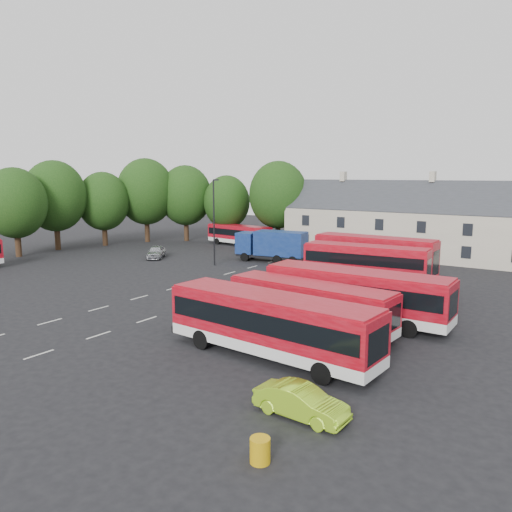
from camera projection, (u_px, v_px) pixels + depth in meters
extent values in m
plane|color=black|center=(157.00, 293.00, 41.47)|extent=(140.00, 140.00, 0.00)
cube|color=beige|center=(50.00, 322.00, 33.29)|extent=(0.15, 1.80, 0.01)
cube|color=beige|center=(99.00, 309.00, 36.56)|extent=(0.15, 1.80, 0.01)
cube|color=beige|center=(139.00, 297.00, 39.83)|extent=(0.15, 1.80, 0.01)
cube|color=beige|center=(174.00, 288.00, 43.11)|extent=(0.15, 1.80, 0.01)
cube|color=beige|center=(204.00, 280.00, 46.38)|extent=(0.15, 1.80, 0.01)
cube|color=beige|center=(230.00, 273.00, 49.66)|extent=(0.15, 1.80, 0.01)
cube|color=beige|center=(252.00, 267.00, 52.93)|extent=(0.15, 1.80, 0.01)
cube|color=beige|center=(272.00, 262.00, 56.20)|extent=(0.15, 1.80, 0.01)
cube|color=beige|center=(39.00, 354.00, 27.26)|extent=(0.15, 1.80, 0.01)
cube|color=beige|center=(99.00, 335.00, 30.53)|extent=(0.15, 1.80, 0.01)
cube|color=beige|center=(147.00, 319.00, 33.80)|extent=(0.15, 1.80, 0.01)
cube|color=beige|center=(186.00, 307.00, 37.08)|extent=(0.15, 1.80, 0.01)
cube|color=beige|center=(220.00, 296.00, 40.35)|extent=(0.15, 1.80, 0.01)
cube|color=beige|center=(248.00, 287.00, 43.63)|extent=(0.15, 1.80, 0.01)
cube|color=beige|center=(272.00, 279.00, 46.90)|extent=(0.15, 1.80, 0.01)
cube|color=beige|center=(293.00, 272.00, 50.17)|extent=(0.15, 1.80, 0.01)
cube|color=beige|center=(312.00, 266.00, 53.45)|extent=(0.15, 1.80, 0.01)
cylinder|color=black|center=(18.00, 241.00, 59.31)|extent=(0.70, 0.70, 3.85)
ellipsoid|color=#15390F|center=(15.00, 203.00, 58.59)|extent=(7.26, 7.26, 8.35)
cylinder|color=black|center=(57.00, 234.00, 64.75)|extent=(0.70, 0.70, 4.20)
ellipsoid|color=#15390F|center=(55.00, 196.00, 63.95)|extent=(7.92, 7.92, 9.11)
cylinder|color=black|center=(105.00, 232.00, 68.60)|extent=(0.70, 0.70, 3.67)
ellipsoid|color=#15390F|center=(103.00, 201.00, 67.90)|extent=(6.93, 6.93, 7.97)
cylinder|color=black|center=(147.00, 227.00, 72.35)|extent=(0.70, 0.70, 4.38)
ellipsoid|color=#15390F|center=(146.00, 192.00, 71.52)|extent=(8.25, 8.25, 9.49)
cylinder|color=black|center=(186.00, 227.00, 73.45)|extent=(0.70, 0.70, 4.02)
ellipsoid|color=#15390F|center=(186.00, 195.00, 72.69)|extent=(7.59, 7.59, 8.73)
cylinder|color=black|center=(227.00, 230.00, 71.82)|extent=(0.70, 0.70, 3.50)
ellipsoid|color=#15390F|center=(227.00, 202.00, 71.16)|extent=(6.60, 6.60, 7.59)
cylinder|color=black|center=(278.00, 231.00, 68.17)|extent=(0.70, 0.70, 4.20)
ellipsoid|color=#15390F|center=(278.00, 195.00, 67.38)|extent=(7.92, 7.92, 9.11)
cube|color=beige|center=(429.00, 235.00, 57.86)|extent=(35.00, 7.00, 5.50)
cube|color=#2D3035|center=(431.00, 211.00, 57.42)|extent=(35.70, 7.13, 7.13)
cube|color=beige|center=(343.00, 176.00, 62.84)|extent=(0.60, 0.90, 1.20)
cube|color=beige|center=(433.00, 177.00, 56.77)|extent=(0.60, 0.90, 1.20)
cube|color=silver|center=(271.00, 343.00, 26.60)|extent=(12.37, 3.62, 0.61)
cube|color=maroon|center=(271.00, 318.00, 26.38)|extent=(12.37, 3.62, 2.16)
cube|color=black|center=(271.00, 317.00, 26.37)|extent=(11.89, 3.65, 1.05)
cube|color=maroon|center=(271.00, 297.00, 26.19)|extent=(12.12, 3.49, 0.13)
cylinder|color=black|center=(202.00, 339.00, 28.05)|extent=(1.13, 0.39, 1.11)
cylinder|color=black|center=(347.00, 358.00, 25.26)|extent=(1.13, 0.39, 1.11)
cube|color=silver|center=(296.00, 338.00, 27.86)|extent=(9.94, 2.72, 0.49)
cube|color=maroon|center=(296.00, 319.00, 27.68)|extent=(9.94, 2.72, 1.75)
cube|color=black|center=(296.00, 318.00, 27.67)|extent=(9.55, 2.76, 0.85)
cube|color=maroon|center=(297.00, 303.00, 27.53)|extent=(9.74, 2.62, 0.11)
cylinder|color=black|center=(241.00, 336.00, 28.97)|extent=(0.91, 0.29, 0.90)
cylinder|color=black|center=(356.00, 349.00, 26.84)|extent=(0.91, 0.29, 0.90)
cube|color=silver|center=(310.00, 319.00, 31.18)|extent=(11.10, 3.36, 0.55)
cube|color=maroon|center=(310.00, 300.00, 30.98)|extent=(11.10, 3.36, 1.94)
cube|color=black|center=(310.00, 299.00, 30.97)|extent=(10.67, 3.38, 0.94)
cube|color=maroon|center=(310.00, 284.00, 30.82)|extent=(10.88, 3.24, 0.12)
cylinder|color=black|center=(255.00, 318.00, 32.51)|extent=(1.01, 0.36, 0.99)
cylinder|color=black|center=(369.00, 330.00, 29.94)|extent=(1.01, 0.36, 0.99)
cube|color=silver|center=(355.00, 309.00, 33.15)|extent=(12.32, 2.85, 0.62)
cube|color=maroon|center=(356.00, 289.00, 32.93)|extent=(12.32, 2.85, 2.18)
cube|color=black|center=(356.00, 288.00, 32.92)|extent=(11.83, 2.92, 1.06)
cube|color=maroon|center=(357.00, 272.00, 32.74)|extent=(12.07, 2.74, 0.13)
cylinder|color=black|center=(294.00, 309.00, 34.32)|extent=(1.12, 0.32, 1.12)
cylinder|color=black|center=(421.00, 319.00, 32.09)|extent=(1.12, 0.32, 1.12)
cube|color=silver|center=(369.00, 299.00, 36.53)|extent=(9.95, 3.06, 0.49)
cube|color=maroon|center=(369.00, 284.00, 36.35)|extent=(9.95, 3.06, 1.74)
cube|color=black|center=(369.00, 284.00, 36.34)|extent=(9.57, 3.08, 0.85)
cube|color=maroon|center=(370.00, 272.00, 36.20)|extent=(9.75, 2.95, 0.11)
cylinder|color=black|center=(325.00, 298.00, 37.74)|extent=(0.91, 0.32, 0.89)
cylinder|color=black|center=(416.00, 307.00, 35.40)|extent=(0.91, 0.32, 0.89)
cube|color=silver|center=(365.00, 286.00, 40.74)|extent=(10.10, 3.15, 0.50)
cube|color=maroon|center=(365.00, 265.00, 40.45)|extent=(10.10, 3.15, 3.02)
cube|color=black|center=(365.00, 272.00, 40.55)|extent=(9.70, 3.17, 0.86)
cube|color=maroon|center=(366.00, 246.00, 40.20)|extent=(9.89, 3.04, 0.11)
cylinder|color=black|center=(323.00, 287.00, 41.41)|extent=(0.92, 0.33, 0.90)
cylinder|color=black|center=(407.00, 291.00, 40.15)|extent=(0.92, 0.33, 0.90)
cube|color=black|center=(366.00, 258.00, 40.36)|extent=(9.70, 3.17, 0.86)
cube|color=silver|center=(374.00, 277.00, 44.17)|extent=(10.61, 2.50, 0.53)
cube|color=maroon|center=(374.00, 256.00, 43.86)|extent=(10.61, 2.50, 3.22)
cube|color=black|center=(374.00, 263.00, 43.97)|extent=(10.18, 2.56, 0.91)
cube|color=maroon|center=(375.00, 237.00, 43.59)|extent=(10.39, 2.40, 0.12)
cylinder|color=black|center=(333.00, 277.00, 45.22)|extent=(0.96, 0.28, 0.96)
cylinder|color=black|center=(416.00, 282.00, 43.20)|extent=(0.96, 0.28, 0.96)
cube|color=black|center=(375.00, 249.00, 43.76)|extent=(10.18, 2.56, 0.91)
cube|color=silver|center=(239.00, 241.00, 68.53)|extent=(10.20, 3.46, 0.50)
cube|color=maroon|center=(239.00, 232.00, 68.34)|extent=(10.20, 3.46, 1.77)
cube|color=black|center=(239.00, 232.00, 68.34)|extent=(9.81, 3.47, 0.86)
cube|color=maroon|center=(239.00, 226.00, 68.19)|extent=(9.99, 3.35, 0.11)
cylinder|color=black|center=(218.00, 241.00, 69.87)|extent=(0.93, 0.36, 0.91)
cylinder|color=black|center=(262.00, 244.00, 67.27)|extent=(0.93, 0.36, 0.91)
cube|color=black|center=(271.00, 256.00, 56.14)|extent=(8.17, 3.35, 0.30)
cube|color=navy|center=(247.00, 243.00, 57.15)|extent=(2.35, 2.76, 2.38)
cube|color=black|center=(240.00, 239.00, 57.48)|extent=(0.44, 2.10, 1.19)
cube|color=navy|center=(281.00, 243.00, 55.43)|extent=(5.97, 3.35, 2.68)
cylinder|color=black|center=(245.00, 257.00, 56.31)|extent=(1.02, 0.43, 0.99)
cylinder|color=black|center=(300.00, 258.00, 55.93)|extent=(1.02, 0.43, 0.99)
imported|color=#B1B3B9|center=(156.00, 252.00, 58.43)|extent=(3.83, 4.52, 1.46)
imported|color=#9AD120|center=(301.00, 402.00, 20.15)|extent=(4.03, 1.57, 1.31)
cylinder|color=#C4940B|center=(260.00, 450.00, 17.00)|extent=(0.71, 0.71, 0.89)
cylinder|color=black|center=(214.00, 223.00, 53.23)|extent=(0.16, 0.16, 9.15)
cube|color=black|center=(216.00, 180.00, 52.43)|extent=(0.59, 0.41, 0.16)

